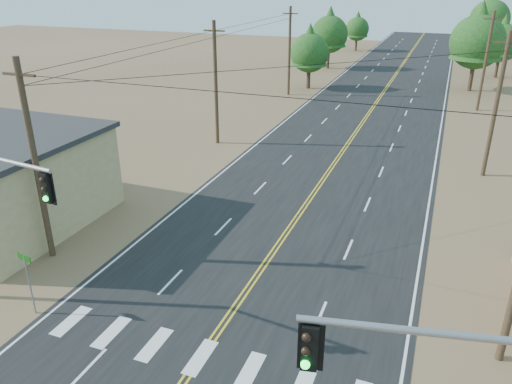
% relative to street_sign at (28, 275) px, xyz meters
% --- Properties ---
extents(road, '(15.00, 200.00, 0.02)m').
position_rel_street_sign_xyz_m(road, '(7.80, 22.08, -1.91)').
color(road, black).
rests_on(road, ground).
extents(utility_pole_left_near, '(1.80, 0.30, 10.00)m').
position_rel_street_sign_xyz_m(utility_pole_left_near, '(-2.70, 4.08, 3.20)').
color(utility_pole_left_near, '#4C3826').
rests_on(utility_pole_left_near, ground).
extents(utility_pole_left_mid, '(1.80, 0.30, 10.00)m').
position_rel_street_sign_xyz_m(utility_pole_left_mid, '(-2.70, 24.08, 3.20)').
color(utility_pole_left_mid, '#4C3826').
rests_on(utility_pole_left_mid, ground).
extents(utility_pole_left_far, '(1.80, 0.30, 10.00)m').
position_rel_street_sign_xyz_m(utility_pole_left_far, '(-2.70, 44.08, 3.20)').
color(utility_pole_left_far, '#4C3826').
rests_on(utility_pole_left_far, ground).
extents(utility_pole_right_mid, '(1.80, 0.30, 10.00)m').
position_rel_street_sign_xyz_m(utility_pole_right_mid, '(18.30, 24.08, 3.20)').
color(utility_pole_right_mid, '#4C3826').
rests_on(utility_pole_right_mid, ground).
extents(utility_pole_right_far, '(1.80, 0.30, 10.00)m').
position_rel_street_sign_xyz_m(utility_pole_right_far, '(18.30, 44.08, 3.20)').
color(utility_pole_right_far, '#4C3826').
rests_on(utility_pole_right_far, ground).
extents(street_sign, '(0.84, 0.21, 2.86)m').
position_rel_street_sign_xyz_m(street_sign, '(0.00, 0.00, 0.00)').
color(street_sign, gray).
rests_on(street_sign, ground).
extents(tree_left_near, '(4.76, 4.76, 7.93)m').
position_rel_street_sign_xyz_m(tree_left_near, '(-1.48, 48.50, 2.93)').
color(tree_left_near, '#3F2D1E').
rests_on(tree_left_near, ground).
extents(tree_left_mid, '(5.45, 5.45, 9.09)m').
position_rel_street_sign_xyz_m(tree_left_mid, '(-2.61, 63.77, 3.64)').
color(tree_left_mid, '#3F2D1E').
rests_on(tree_left_mid, ground).
extents(tree_left_far, '(4.30, 4.30, 7.16)m').
position_rel_street_sign_xyz_m(tree_left_far, '(-2.18, 84.43, 2.46)').
color(tree_left_far, '#3F2D1E').
rests_on(tree_left_far, ground).
extents(tree_right_near, '(6.38, 6.38, 10.63)m').
position_rel_street_sign_xyz_m(tree_right_near, '(17.59, 54.24, 4.59)').
color(tree_right_near, '#3F2D1E').
rests_on(tree_right_near, ground).
extents(tree_right_mid, '(5.09, 5.09, 8.49)m').
position_rel_street_sign_xyz_m(tree_right_mid, '(21.09, 64.98, 3.28)').
color(tree_right_mid, '#3F2D1E').
rests_on(tree_right_mid, ground).
extents(tree_right_far, '(6.65, 6.65, 11.09)m').
position_rel_street_sign_xyz_m(tree_right_far, '(20.14, 86.30, 4.87)').
color(tree_right_far, '#3F2D1E').
rests_on(tree_right_far, ground).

